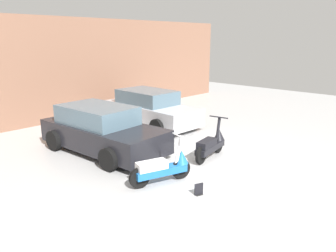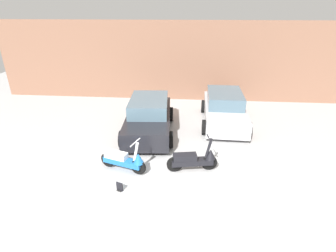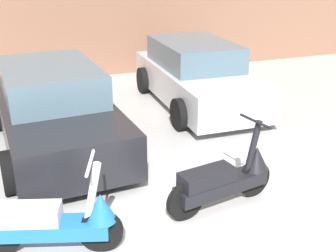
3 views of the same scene
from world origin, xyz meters
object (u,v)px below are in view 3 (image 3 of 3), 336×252
at_px(car_rear_center, 197,75).
at_px(scooter_front_left, 56,221).
at_px(car_rear_left, 54,110).
at_px(scooter_front_right, 226,178).

bearing_deg(car_rear_center, scooter_front_left, -38.97).
distance_m(scooter_front_left, car_rear_left, 2.87).
distance_m(scooter_front_left, scooter_front_right, 2.13).
relative_size(scooter_front_right, car_rear_center, 0.39).
bearing_deg(car_rear_left, car_rear_center, 107.20).
height_order(scooter_front_left, car_rear_center, car_rear_center).
distance_m(scooter_front_left, car_rear_center, 5.29).
xyz_separation_m(car_rear_left, car_rear_center, (3.09, 1.20, -0.01)).
bearing_deg(scooter_front_right, car_rear_center, 61.17).
bearing_deg(car_rear_left, scooter_front_right, 30.33).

